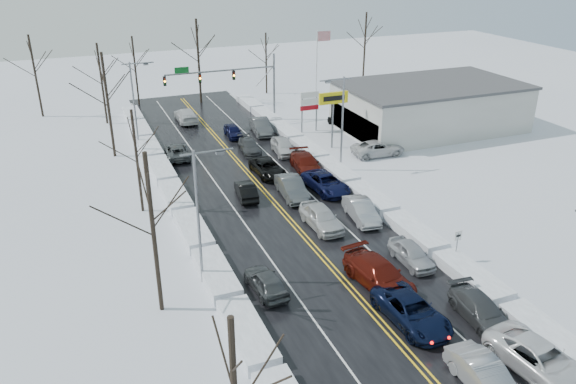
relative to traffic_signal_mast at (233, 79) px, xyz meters
name	(u,v)px	position (x,y,z in m)	size (l,w,h in m)	color
ground	(300,231)	(-3.45, -27.99, -5.48)	(160.00, 160.00, 0.00)	silver
road_surface	(290,220)	(-3.45, -25.99, -5.47)	(14.00, 84.00, 0.01)	black
snow_bank_left	(195,237)	(-11.05, -25.99, -5.48)	(1.88, 72.00, 0.80)	white
snow_bank_right	(374,205)	(4.15, -25.99, -5.48)	(1.88, 72.00, 0.80)	white
traffic_signal_mast	(233,79)	(0.00, 0.00, 0.00)	(13.28, 0.39, 8.00)	slate
tires_plus_sign	(333,102)	(7.05, -12.00, -0.49)	(3.20, 0.34, 6.00)	slate
used_vehicles_sign	(309,103)	(7.05, -5.99, -2.16)	(2.20, 0.22, 4.65)	slate
speed_limit_sign	(458,240)	(4.75, -35.99, -3.84)	(0.55, 0.09, 2.35)	slate
flagpole	(318,64)	(11.72, 2.01, 0.45)	(1.87, 1.20, 10.00)	silver
dealership_building	(430,106)	(20.53, -9.99, -2.82)	(20.40, 12.40, 5.30)	beige
streetlight_ne	(341,117)	(4.85, -17.99, -0.17)	(3.20, 0.25, 9.00)	slate
streetlight_sw	(201,207)	(-11.74, -31.99, -0.17)	(3.20, 0.25, 9.00)	slate
streetlight_nw	(135,98)	(-11.74, -3.99, -0.17)	(3.20, 0.25, 9.00)	slate
tree_left_a	(234,381)	(-14.45, -47.99, 0.81)	(3.60, 3.60, 9.00)	#2D231C
tree_left_b	(150,204)	(-14.95, -33.99, 1.51)	(4.00, 4.00, 10.00)	#2D231C
tree_left_c	(135,142)	(-13.95, -19.99, 0.46)	(3.40, 3.40, 8.50)	#2D231C
tree_left_d	(106,85)	(-14.65, -5.99, 1.86)	(4.20, 4.20, 10.50)	#2D231C
tree_left_e	(100,68)	(-14.25, 6.01, 1.16)	(3.80, 3.80, 9.50)	#2D231C
tree_far_a	(33,60)	(-21.45, 12.01, 1.51)	(4.00, 4.00, 10.00)	#2D231C
tree_far_b	(134,57)	(-9.45, 13.01, 0.81)	(3.60, 3.60, 9.00)	#2D231C
tree_far_c	(198,45)	(-1.45, 11.01, 2.21)	(4.40, 4.40, 11.00)	#2D231C
tree_far_d	(266,51)	(8.55, 12.51, 0.46)	(3.40, 3.40, 8.50)	#2D231C
tree_far_e	(365,34)	(24.55, 13.01, 1.86)	(4.20, 4.20, 10.50)	#2D231C
queued_car_2	(410,322)	(-1.83, -40.59, -5.48)	(2.56, 5.55, 1.54)	black
queued_car_3	(378,286)	(-1.65, -36.65, -5.48)	(2.39, 5.88, 1.71)	#52120A
queued_car_4	(321,227)	(-1.65, -27.99, -5.48)	(1.99, 4.94, 1.68)	silver
queued_car_5	(292,197)	(-1.63, -21.96, -5.48)	(1.77, 5.07, 1.67)	#45484A
queued_car_6	(268,175)	(-1.86, -16.57, -5.48)	(2.33, 5.06, 1.41)	black
queued_car_7	(249,152)	(-1.50, -10.00, -5.48)	(1.86, 4.58, 1.33)	#3A3C3E
queued_car_8	(233,137)	(-1.63, -4.67, -5.48)	(1.60, 3.96, 1.35)	black
queued_car_10	(538,372)	(1.91, -46.58, -5.48)	(2.69, 5.83, 1.62)	silver
queued_car_11	(479,320)	(1.97, -41.97, -5.48)	(1.98, 4.88, 1.41)	#3A3C3F
queued_car_12	(411,263)	(1.82, -35.05, -5.48)	(1.69, 4.19, 1.43)	#A7A9AF
queued_car_13	(361,219)	(1.82, -27.99, -5.48)	(1.65, 4.72, 1.55)	#97999F
queued_car_14	(326,191)	(1.61, -21.92, -5.48)	(2.52, 5.47, 1.52)	black
queued_car_15	(306,171)	(1.84, -17.11, -5.48)	(2.23, 5.50, 1.59)	#4C100A
queued_car_16	(283,153)	(1.61, -11.73, -5.48)	(1.88, 4.67, 1.59)	silver
queued_car_17	(261,134)	(1.66, -4.68, -5.48)	(1.79, 5.14, 1.70)	#434649
oncoming_car_0	(246,198)	(-5.33, -20.73, -5.48)	(1.46, 4.20, 1.38)	black
oncoming_car_1	(177,158)	(-8.83, -8.88, -5.48)	(2.31, 5.01, 1.39)	#474A4D
oncoming_car_2	(186,122)	(-5.25, 3.08, -5.48)	(2.26, 5.56, 1.61)	silver
oncoming_car_3	(266,291)	(-8.53, -34.57, -5.48)	(1.70, 4.22, 1.44)	#404345
parked_car_0	(378,155)	(10.41, -15.81, -5.48)	(2.54, 5.50, 1.53)	silver
parked_car_1	(391,143)	(13.64, -13.16, -5.48)	(1.90, 4.67, 1.36)	#3E4143
parked_car_2	(342,127)	(11.45, -5.82, -5.48)	(1.84, 4.56, 1.56)	black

